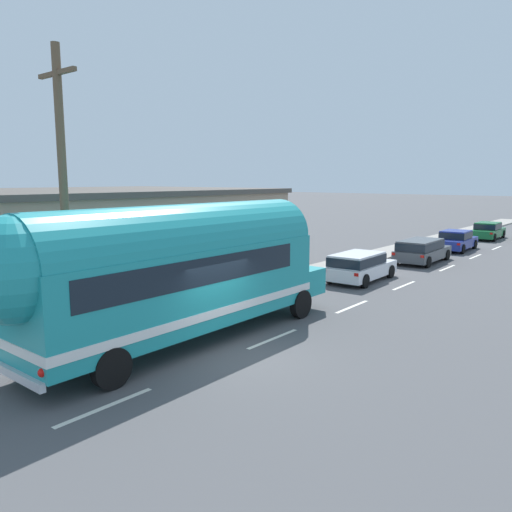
# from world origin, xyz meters

# --- Properties ---
(ground_plane) EXTENTS (300.00, 300.00, 0.00)m
(ground_plane) POSITION_xyz_m (0.00, 0.00, 0.00)
(ground_plane) COLOR #4C4C4F
(lane_markings) EXTENTS (3.84, 80.00, 0.01)m
(lane_markings) POSITION_xyz_m (-2.61, 12.89, 0.00)
(lane_markings) COLOR silver
(lane_markings) RESTS_ON ground
(sidewalk_slab) EXTENTS (2.29, 90.00, 0.15)m
(sidewalk_slab) POSITION_xyz_m (-4.86, 10.00, 0.07)
(sidewalk_slab) COLOR gray
(sidewalk_slab) RESTS_ON ground
(roadside_building) EXTENTS (13.29, 19.02, 4.34)m
(roadside_building) POSITION_xyz_m (-13.83, 3.42, 2.17)
(roadside_building) COLOR gray
(roadside_building) RESTS_ON ground
(utility_pole) EXTENTS (1.80, 0.24, 8.50)m
(utility_pole) POSITION_xyz_m (-4.32, -2.38, 4.42)
(utility_pole) COLOR brown
(utility_pole) RESTS_ON ground
(painted_bus) EXTENTS (2.63, 12.32, 4.12)m
(painted_bus) POSITION_xyz_m (-1.86, -0.59, 2.30)
(painted_bus) COLOR teal
(painted_bus) RESTS_ON ground
(car_lead) EXTENTS (2.08, 4.43, 1.37)m
(car_lead) POSITION_xyz_m (-2.10, 11.32, 0.78)
(car_lead) COLOR white
(car_lead) RESTS_ON ground
(car_second) EXTENTS (2.07, 4.81, 1.37)m
(car_second) POSITION_xyz_m (-1.80, 18.46, 0.79)
(car_second) COLOR #474C51
(car_second) RESTS_ON ground
(car_third) EXTENTS (2.05, 4.54, 1.37)m
(car_third) POSITION_xyz_m (-1.91, 25.04, 0.74)
(car_third) COLOR navy
(car_third) RESTS_ON ground
(car_fourth) EXTENTS (2.02, 4.77, 1.37)m
(car_fourth) POSITION_xyz_m (-1.99, 33.36, 0.74)
(car_fourth) COLOR #196633
(car_fourth) RESTS_ON ground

